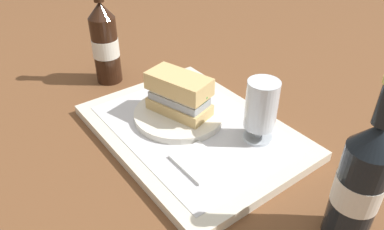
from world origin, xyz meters
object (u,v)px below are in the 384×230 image
Objects in this scene: second_bottle at (105,42)px; plate at (181,114)px; sandwich at (182,94)px; beer_bottle at (360,183)px; beer_glass at (261,109)px.

plate is at bearing 6.68° from second_bottle.
sandwich is at bearing 16.62° from plate.
beer_bottle reaches higher than plate.
second_bottle is at bearing -165.82° from beer_glass.
second_bottle reaches higher than plate.
sandwich is 0.17m from beer_glass.
beer_bottle is 0.65m from second_bottle.
beer_bottle is at bearing -10.92° from beer_glass.
sandwich is at bearing -175.31° from beer_bottle.
second_bottle is at bearing 170.19° from sandwich.
beer_glass reaches higher than plate.
beer_glass is (0.15, 0.07, 0.06)m from plate.
second_bottle reaches higher than beer_glass.
beer_glass is (0.15, 0.07, 0.01)m from sandwich.
plate is at bearing -153.57° from beer_glass.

